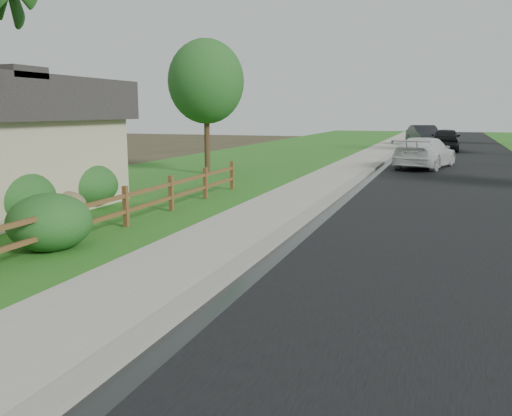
% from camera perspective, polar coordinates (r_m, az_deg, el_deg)
% --- Properties ---
extents(ground, '(120.00, 120.00, 0.00)m').
position_cam_1_polar(ground, '(6.39, -23.69, -18.26)').
color(ground, '#35301D').
extents(road, '(8.00, 90.00, 0.02)m').
position_cam_1_polar(road, '(39.13, 20.37, 5.20)').
color(road, black).
rests_on(road, ground).
extents(curb, '(0.40, 90.00, 0.12)m').
position_cam_1_polar(curb, '(39.28, 14.22, 5.61)').
color(curb, gray).
rests_on(curb, ground).
extents(wet_gutter, '(0.50, 90.00, 0.00)m').
position_cam_1_polar(wet_gutter, '(39.26, 14.73, 5.53)').
color(wet_gutter, black).
rests_on(wet_gutter, road).
extents(sidewalk, '(2.20, 90.00, 0.10)m').
position_cam_1_polar(sidewalk, '(39.43, 12.33, 5.69)').
color(sidewalk, gray).
rests_on(sidewalk, ground).
extents(grass_strip, '(1.60, 90.00, 0.06)m').
position_cam_1_polar(grass_strip, '(39.71, 9.60, 5.78)').
color(grass_strip, '#26601B').
rests_on(grass_strip, ground).
extents(lawn_near, '(9.00, 90.00, 0.04)m').
position_cam_1_polar(lawn_near, '(40.92, 2.37, 6.03)').
color(lawn_near, '#26601B').
rests_on(lawn_near, ground).
extents(ranch_fence, '(0.12, 16.92, 1.10)m').
position_cam_1_polar(ranch_fence, '(13.10, -16.40, -0.53)').
color(ranch_fence, '#4F281A').
rests_on(ranch_fence, ground).
extents(white_suv, '(3.37, 5.87, 1.60)m').
position_cam_1_polar(white_suv, '(29.84, 17.34, 5.59)').
color(white_suv, silver).
rests_on(white_suv, road).
extents(dark_car_mid, '(2.12, 5.12, 1.73)m').
position_cam_1_polar(dark_car_mid, '(43.23, 19.31, 6.84)').
color(dark_car_mid, black).
rests_on(dark_car_mid, road).
extents(dark_car_far, '(3.46, 5.66, 1.76)m').
position_cam_1_polar(dark_car_far, '(49.17, 17.26, 7.30)').
color(dark_car_far, black).
rests_on(dark_car_far, road).
extents(boulder, '(1.28, 1.07, 0.75)m').
position_cam_1_polar(boulder, '(16.12, -19.22, 0.38)').
color(boulder, brown).
rests_on(boulder, ground).
extents(shrub_b, '(1.83, 1.83, 1.24)m').
position_cam_1_polar(shrub_b, '(12.33, -20.90, -1.42)').
color(shrub_b, '#1C4F1E').
rests_on(shrub_b, ground).
extents(shrub_c, '(2.58, 2.58, 1.48)m').
position_cam_1_polar(shrub_c, '(15.34, -24.04, 0.98)').
color(shrub_c, '#1C4F1E').
rests_on(shrub_c, ground).
extents(shrub_d, '(2.09, 2.09, 1.42)m').
position_cam_1_polar(shrub_d, '(17.48, -17.69, 2.30)').
color(shrub_d, '#1C4F1E').
rests_on(shrub_d, ground).
extents(tree_near_left, '(3.53, 3.53, 6.25)m').
position_cam_1_polar(tree_near_left, '(25.78, -5.27, 13.09)').
color(tree_near_left, '#342015').
rests_on(tree_near_left, ground).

